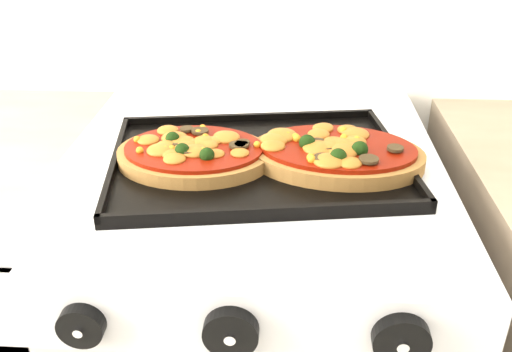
{
  "coord_description": "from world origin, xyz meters",
  "views": [
    {
      "loc": [
        0.01,
        0.9,
        1.3
      ],
      "look_at": [
        -0.03,
        1.61,
        0.92
      ],
      "focal_mm": 40.0,
      "sensor_mm": 36.0,
      "label": 1
    }
  ],
  "objects": [
    {
      "name": "pizza_left",
      "position": [
        -0.13,
        1.65,
        0.94
      ],
      "size": [
        0.23,
        0.18,
        0.03
      ],
      "primitive_type": null,
      "rotation": [
        0.0,
        0.0,
        -0.02
      ],
      "color": "olive",
      "rests_on": "baking_tray"
    },
    {
      "name": "control_panel",
      "position": [
        -0.04,
        1.39,
        0.85
      ],
      "size": [
        0.6,
        0.02,
        0.09
      ],
      "primitive_type": "cube",
      "color": "silver",
      "rests_on": "stove"
    },
    {
      "name": "baking_tray",
      "position": [
        -0.03,
        1.66,
        0.92
      ],
      "size": [
        0.47,
        0.38,
        0.02
      ],
      "primitive_type": "cube",
      "rotation": [
        0.0,
        0.0,
        0.15
      ],
      "color": "black",
      "rests_on": "stove"
    },
    {
      "name": "pizza_right",
      "position": [
        0.09,
        1.66,
        0.94
      ],
      "size": [
        0.27,
        0.2,
        0.04
      ],
      "primitive_type": null,
      "rotation": [
        0.0,
        0.0,
        -0.1
      ],
      "color": "olive",
      "rests_on": "baking_tray"
    },
    {
      "name": "knob_center",
      "position": [
        -0.04,
        1.37,
        0.85
      ],
      "size": [
        0.06,
        0.02,
        0.06
      ],
      "primitive_type": "cylinder",
      "rotation": [
        1.57,
        0.0,
        0.0
      ],
      "color": "black",
      "rests_on": "control_panel"
    },
    {
      "name": "knob_left",
      "position": [
        -0.21,
        1.37,
        0.85
      ],
      "size": [
        0.05,
        0.02,
        0.05
      ],
      "primitive_type": "cylinder",
      "rotation": [
        1.57,
        0.0,
        0.0
      ],
      "color": "black",
      "rests_on": "control_panel"
    },
    {
      "name": "knob_right",
      "position": [
        0.14,
        1.37,
        0.85
      ],
      "size": [
        0.06,
        0.02,
        0.06
      ],
      "primitive_type": "cylinder",
      "rotation": [
        1.57,
        0.0,
        0.0
      ],
      "color": "black",
      "rests_on": "control_panel"
    }
  ]
}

